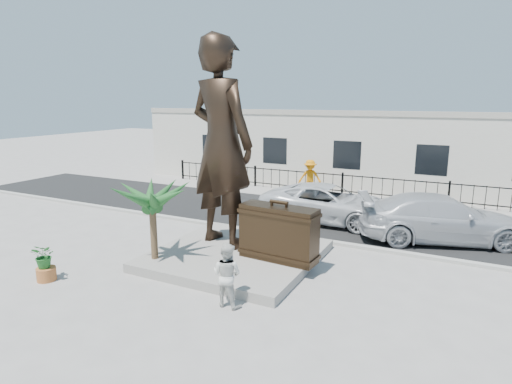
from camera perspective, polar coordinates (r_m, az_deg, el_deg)
ground at (r=13.30m, az=-3.96°, el=-11.40°), size 100.00×100.00×0.00m
street at (r=20.20m, az=7.69°, el=-3.10°), size 40.00×7.00×0.01m
curb at (r=17.05m, az=3.80°, el=-5.75°), size 40.00×0.25×0.12m
far_sidewalk at (r=23.90m, az=10.85°, el=-0.77°), size 40.00×2.50×0.02m
plinth at (r=14.68m, az=-2.65°, el=-8.41°), size 5.20×5.20×0.30m
fence at (r=24.54m, az=11.43°, el=0.95°), size 22.00×0.10×1.20m
building at (r=28.32m, az=13.86°, el=5.62°), size 28.00×7.00×4.40m
statue at (r=14.70m, az=-4.63°, el=6.51°), size 2.94×2.29×7.13m
suitcase at (r=13.63m, az=3.04°, el=-5.50°), size 2.54×0.97×1.75m
tourist at (r=11.37m, az=-3.89°, el=-10.96°), size 0.85×0.67×1.72m
car_white at (r=19.13m, az=9.49°, el=-1.50°), size 5.90×2.77×1.63m
car_silver at (r=17.72m, az=23.46°, el=-3.25°), size 6.58×4.38×1.77m
worker at (r=24.17m, az=7.20°, el=1.94°), size 1.44×1.05×1.99m
palm_tree at (r=14.48m, az=-13.25°, el=-9.69°), size 1.80×1.80×3.20m
planter at (r=14.50m, az=-26.16°, el=-9.79°), size 0.56×0.56×0.40m
shrub at (r=14.30m, az=-26.38°, el=-7.63°), size 0.73×0.65×0.76m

